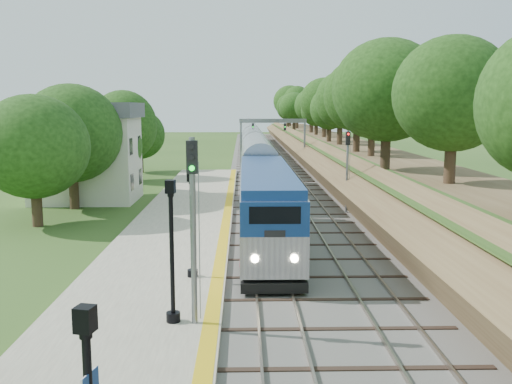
{
  "coord_description": "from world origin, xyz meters",
  "views": [
    {
      "loc": [
        -1.24,
        -16.51,
        7.65
      ],
      "look_at": [
        -0.5,
        15.95,
        2.8
      ],
      "focal_mm": 40.0,
      "sensor_mm": 36.0,
      "label": 1
    }
  ],
  "objects_px": {
    "station_building": "(86,151)",
    "lamppost_far": "(192,230)",
    "signal_platform": "(193,211)",
    "signal_farside": "(347,163)",
    "lamppost_mid": "(172,260)",
    "signal_gantry": "(273,130)",
    "train": "(252,148)"
  },
  "relations": [
    {
      "from": "station_building",
      "to": "lamppost_far",
      "type": "relative_size",
      "value": 1.89
    },
    {
      "from": "lamppost_mid",
      "to": "lamppost_far",
      "type": "bearing_deg",
      "value": 87.82
    },
    {
      "from": "lamppost_far",
      "to": "signal_farside",
      "type": "xyz_separation_m",
      "value": [
        9.64,
        16.37,
        1.31
      ]
    },
    {
      "from": "signal_platform",
      "to": "station_building",
      "type": "bearing_deg",
      "value": 111.65
    },
    {
      "from": "signal_platform",
      "to": "lamppost_far",
      "type": "bearing_deg",
      "value": 95.78
    },
    {
      "from": "station_building",
      "to": "signal_gantry",
      "type": "distance_m",
      "value": 29.94
    },
    {
      "from": "signal_gantry",
      "to": "lamppost_far",
      "type": "distance_m",
      "value": 48.0
    },
    {
      "from": "station_building",
      "to": "signal_gantry",
      "type": "height_order",
      "value": "station_building"
    },
    {
      "from": "signal_platform",
      "to": "signal_farside",
      "type": "distance_m",
      "value": 23.58
    },
    {
      "from": "lamppost_far",
      "to": "signal_platform",
      "type": "distance_m",
      "value": 5.71
    },
    {
      "from": "signal_gantry",
      "to": "lamppost_far",
      "type": "bearing_deg",
      "value": -97.09
    },
    {
      "from": "train",
      "to": "signal_platform",
      "type": "height_order",
      "value": "signal_platform"
    },
    {
      "from": "signal_gantry",
      "to": "train",
      "type": "distance_m",
      "value": 6.52
    },
    {
      "from": "signal_platform",
      "to": "signal_farside",
      "type": "xyz_separation_m",
      "value": [
        9.1,
        21.74,
        -0.53
      ]
    },
    {
      "from": "lamppost_far",
      "to": "signal_farside",
      "type": "distance_m",
      "value": 19.04
    },
    {
      "from": "train",
      "to": "signal_platform",
      "type": "xyz_separation_m",
      "value": [
        -2.9,
        -58.35,
        2.13
      ]
    },
    {
      "from": "lamppost_mid",
      "to": "signal_farside",
      "type": "distance_m",
      "value": 23.77
    },
    {
      "from": "station_building",
      "to": "signal_farside",
      "type": "distance_m",
      "value": 21.13
    },
    {
      "from": "lamppost_mid",
      "to": "signal_platform",
      "type": "relative_size",
      "value": 0.77
    },
    {
      "from": "train",
      "to": "lamppost_mid",
      "type": "bearing_deg",
      "value": -93.58
    },
    {
      "from": "lamppost_mid",
      "to": "signal_farside",
      "type": "height_order",
      "value": "signal_farside"
    },
    {
      "from": "lamppost_far",
      "to": "lamppost_mid",
      "type": "bearing_deg",
      "value": -92.18
    },
    {
      "from": "lamppost_mid",
      "to": "train",
      "type": "bearing_deg",
      "value": 86.42
    },
    {
      "from": "signal_platform",
      "to": "train",
      "type": "bearing_deg",
      "value": 87.15
    },
    {
      "from": "signal_gantry",
      "to": "signal_farside",
      "type": "height_order",
      "value": "signal_gantry"
    },
    {
      "from": "signal_gantry",
      "to": "signal_farside",
      "type": "relative_size",
      "value": 1.42
    },
    {
      "from": "signal_gantry",
      "to": "train",
      "type": "bearing_deg",
      "value": 114.59
    },
    {
      "from": "signal_gantry",
      "to": "signal_platform",
      "type": "height_order",
      "value": "signal_platform"
    },
    {
      "from": "lamppost_far",
      "to": "signal_platform",
      "type": "bearing_deg",
      "value": -84.22
    },
    {
      "from": "signal_gantry",
      "to": "lamppost_mid",
      "type": "bearing_deg",
      "value": -96.6
    },
    {
      "from": "signal_gantry",
      "to": "lamppost_mid",
      "type": "relative_size",
      "value": 1.72
    },
    {
      "from": "station_building",
      "to": "lamppost_mid",
      "type": "height_order",
      "value": "station_building"
    }
  ]
}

